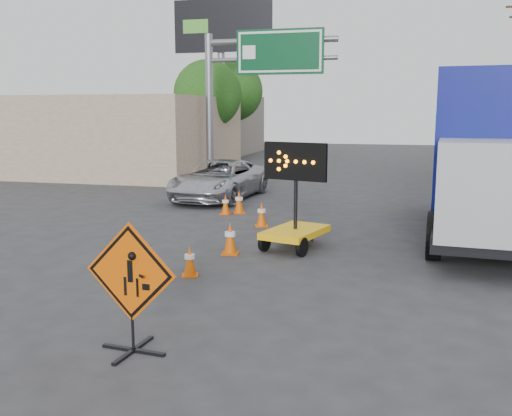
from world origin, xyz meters
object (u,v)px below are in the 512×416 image
at_px(construction_sign, 131,285).
at_px(pickup_truck, 219,180).
at_px(arrow_board, 295,225).
at_px(box_truck, 491,164).

bearing_deg(construction_sign, pickup_truck, 108.73).
relative_size(construction_sign, arrow_board, 0.71).
bearing_deg(box_truck, construction_sign, -117.92).
bearing_deg(pickup_truck, box_truck, -21.46).
bearing_deg(pickup_truck, construction_sign, -72.03).
relative_size(arrow_board, pickup_truck, 0.49).
xyz_separation_m(arrow_board, pickup_truck, (-4.24, 7.04, 0.15)).
bearing_deg(arrow_board, pickup_truck, 137.30).
xyz_separation_m(pickup_truck, box_truck, (8.91, -4.37, 1.19)).
height_order(pickup_truck, box_truck, box_truck).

